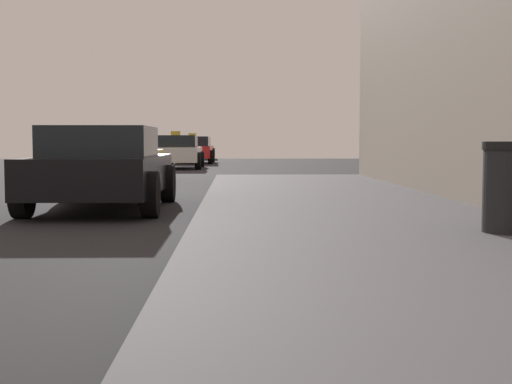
{
  "coord_description": "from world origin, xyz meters",
  "views": [
    {
      "loc": [
        2.5,
        -3.35,
        1.05
      ],
      "look_at": [
        2.74,
        5.05,
        0.45
      ],
      "focal_mm": 50.45,
      "sensor_mm": 36.0,
      "label": 1
    }
  ],
  "objects": [
    {
      "name": "car_yellow",
      "position": [
        -0.41,
        15.13,
        0.64
      ],
      "size": [
        1.98,
        4.04,
        1.27
      ],
      "color": "yellow",
      "rests_on": "ground_plane"
    },
    {
      "name": "car_white",
      "position": [
        0.21,
        24.48,
        0.65
      ],
      "size": [
        2.03,
        4.15,
        1.43
      ],
      "color": "white",
      "rests_on": "ground_plane"
    },
    {
      "name": "car_green",
      "position": [
        0.22,
        39.77,
        0.65
      ],
      "size": [
        2.02,
        4.28,
        1.27
      ],
      "color": "#196638",
      "rests_on": "ground_plane"
    },
    {
      "name": "car_red",
      "position": [
        0.45,
        31.14,
        0.65
      ],
      "size": [
        2.03,
        4.49,
        1.43
      ],
      "color": "red",
      "rests_on": "ground_plane"
    },
    {
      "name": "trash_bin",
      "position": [
        5.22,
        3.62,
        0.6
      ],
      "size": [
        0.59,
        0.59,
        0.9
      ],
      "color": "black",
      "rests_on": "sidewalk"
    },
    {
      "name": "car_black",
      "position": [
        0.47,
        7.71,
        0.64
      ],
      "size": [
        1.96,
        4.05,
        1.27
      ],
      "color": "black",
      "rests_on": "ground_plane"
    }
  ]
}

